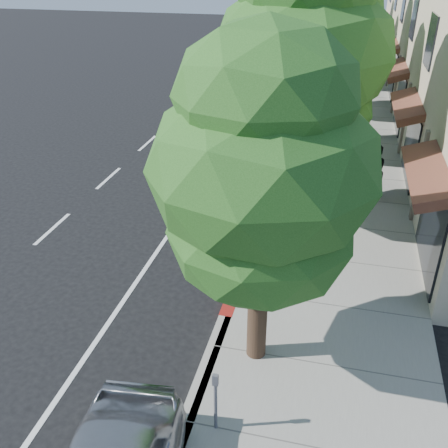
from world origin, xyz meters
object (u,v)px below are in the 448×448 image
(cyclist, at_px, (230,214))
(dark_sedan, at_px, (253,107))
(street_tree_3, at_px, (328,13))
(pedestrian, at_px, (373,171))
(street_tree_1, at_px, (302,57))
(white_pickup, at_px, (293,76))
(bicycle, at_px, (222,269))
(street_tree_0, at_px, (263,174))
(silver_suv, at_px, (256,178))
(dark_suv_far, at_px, (284,61))
(street_tree_5, at_px, (337,4))
(street_tree_4, at_px, (333,16))
(street_tree_2, at_px, (318,38))

(cyclist, height_order, dark_sedan, cyclist)
(street_tree_3, distance_m, pedestrian, 10.67)
(street_tree_1, distance_m, cyclist, 4.67)
(street_tree_3, distance_m, dark_sedan, 5.54)
(white_pickup, bearing_deg, cyclist, -92.20)
(street_tree_3, relative_size, bicycle, 4.07)
(street_tree_0, distance_m, bicycle, 4.54)
(silver_suv, bearing_deg, dark_suv_far, 95.90)
(street_tree_5, height_order, pedestrian, street_tree_5)
(street_tree_0, distance_m, dark_suv_far, 27.74)
(street_tree_0, bearing_deg, bicycle, 119.12)
(street_tree_4, distance_m, dark_sedan, 9.23)
(street_tree_5, xyz_separation_m, dark_suv_far, (-3.10, -2.64, -3.41))
(street_tree_0, distance_m, street_tree_4, 24.00)
(street_tree_1, xyz_separation_m, street_tree_2, (-0.00, 6.00, -0.37))
(street_tree_1, height_order, silver_suv, street_tree_1)
(street_tree_2, bearing_deg, pedestrian, -56.56)
(street_tree_2, relative_size, street_tree_4, 1.13)
(street_tree_3, relative_size, street_tree_5, 1.15)
(street_tree_2, distance_m, street_tree_3, 6.01)
(street_tree_4, height_order, street_tree_5, street_tree_5)
(street_tree_4, xyz_separation_m, cyclist, (-1.60, -19.45, -3.25))
(street_tree_0, relative_size, street_tree_4, 1.00)
(street_tree_4, distance_m, bicycle, 22.01)
(cyclist, height_order, pedestrian, pedestrian)
(street_tree_0, height_order, bicycle, street_tree_0)
(street_tree_0, height_order, street_tree_4, street_tree_0)
(street_tree_0, relative_size, street_tree_1, 0.83)
(street_tree_0, relative_size, street_tree_5, 0.96)
(bicycle, distance_m, white_pickup, 20.65)
(street_tree_5, xyz_separation_m, white_pickup, (-1.97, -7.03, -3.45))
(street_tree_1, bearing_deg, street_tree_4, 90.00)
(street_tree_0, xyz_separation_m, white_pickup, (-1.97, 22.97, -3.34))
(bicycle, height_order, dark_sedan, dark_sedan)
(silver_suv, distance_m, white_pickup, 15.48)
(street_tree_1, height_order, street_tree_2, street_tree_1)
(street_tree_1, distance_m, street_tree_2, 6.01)
(dark_suv_far, height_order, pedestrian, pedestrian)
(street_tree_4, bearing_deg, dark_sedan, -111.09)
(street_tree_5, bearing_deg, pedestrian, -83.66)
(bicycle, height_order, dark_suv_far, dark_suv_far)
(street_tree_2, distance_m, bicycle, 10.60)
(street_tree_2, relative_size, street_tree_5, 1.08)
(street_tree_4, bearing_deg, silver_suv, -94.85)
(street_tree_3, height_order, street_tree_4, street_tree_3)
(street_tree_0, bearing_deg, dark_sedan, 100.99)
(street_tree_2, xyz_separation_m, bicycle, (-1.30, -9.67, -4.15))
(silver_suv, bearing_deg, dark_sedan, 102.37)
(street_tree_4, height_order, dark_suv_far, street_tree_4)
(pedestrian, bearing_deg, dark_sedan, -82.29)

